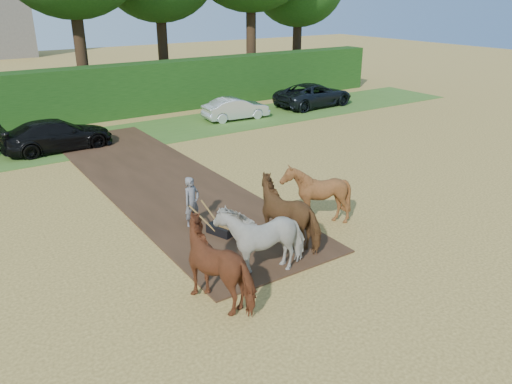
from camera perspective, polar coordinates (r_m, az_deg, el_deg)
ground at (r=13.54m, az=-4.95°, el=-8.58°), size 120.00×120.00×0.00m
earth_strip at (r=19.88m, az=-11.02°, el=1.35°), size 4.50×17.00×0.05m
grass_verge at (r=25.84m, az=-20.31°, el=5.11°), size 50.00×5.00×0.03m
hedgerow at (r=29.82m, az=-22.90°, el=9.79°), size 46.00×1.60×3.00m
plough_team at (r=13.69m, az=2.09°, el=-3.55°), size 6.53×5.55×1.96m
parked_cars at (r=25.86m, az=-19.25°, el=6.84°), size 36.57×3.35×1.49m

